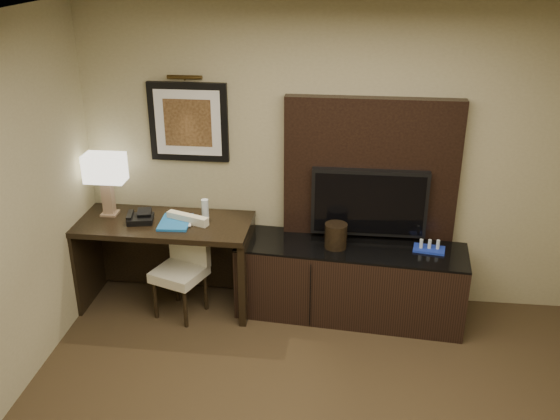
# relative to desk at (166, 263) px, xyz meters

# --- Properties ---
(ceiling) EXTENTS (4.50, 5.00, 0.01)m
(ceiling) POSITION_rel_desk_xyz_m (1.50, -2.15, 2.28)
(ceiling) COLOR silver
(ceiling) RESTS_ON wall_back
(wall_back) EXTENTS (4.50, 0.01, 2.70)m
(wall_back) POSITION_rel_desk_xyz_m (1.50, 0.35, 0.93)
(wall_back) COLOR tan
(wall_back) RESTS_ON floor
(desk) EXTENTS (1.56, 0.68, 0.83)m
(desk) POSITION_rel_desk_xyz_m (0.00, 0.00, 0.00)
(desk) COLOR black
(desk) RESTS_ON floor
(credenza) EXTENTS (2.02, 0.72, 0.68)m
(credenza) POSITION_rel_desk_xyz_m (1.66, -0.00, -0.08)
(credenza) COLOR black
(credenza) RESTS_ON floor
(tv_wall_panel) EXTENTS (1.50, 0.12, 1.30)m
(tv_wall_panel) POSITION_rel_desk_xyz_m (1.80, 0.29, 0.85)
(tv_wall_panel) COLOR black
(tv_wall_panel) RESTS_ON wall_back
(tv) EXTENTS (1.00, 0.08, 0.60)m
(tv) POSITION_rel_desk_xyz_m (1.80, 0.19, 0.60)
(tv) COLOR black
(tv) RESTS_ON tv_wall_panel
(artwork) EXTENTS (0.70, 0.04, 0.70)m
(artwork) POSITION_rel_desk_xyz_m (0.20, 0.33, 1.23)
(artwork) COLOR black
(artwork) RESTS_ON wall_back
(picture_light) EXTENTS (0.04, 0.04, 0.30)m
(picture_light) POSITION_rel_desk_xyz_m (0.20, 0.29, 1.63)
(picture_light) COLOR #433115
(picture_light) RESTS_ON wall_back
(desk_chair) EXTENTS (0.54, 0.57, 0.84)m
(desk_chair) POSITION_rel_desk_xyz_m (0.16, -0.16, 0.00)
(desk_chair) COLOR beige
(desk_chair) RESTS_ON floor
(table_lamp) EXTENTS (0.33, 0.20, 0.52)m
(table_lamp) POSITION_rel_desk_xyz_m (-0.52, 0.10, 0.68)
(table_lamp) COLOR #A18164
(table_lamp) RESTS_ON desk
(desk_phone) EXTENTS (0.25, 0.24, 0.11)m
(desk_phone) POSITION_rel_desk_xyz_m (-0.19, -0.02, 0.47)
(desk_phone) COLOR black
(desk_phone) RESTS_ON desk
(blue_folder) EXTENTS (0.28, 0.36, 0.02)m
(blue_folder) POSITION_rel_desk_xyz_m (0.12, -0.03, 0.43)
(blue_folder) COLOR #1B66B4
(blue_folder) RESTS_ON desk
(book) EXTENTS (0.17, 0.07, 0.23)m
(book) POSITION_rel_desk_xyz_m (0.09, -0.04, 0.53)
(book) COLOR #C6B09C
(book) RESTS_ON desk
(water_bottle) EXTENTS (0.07, 0.07, 0.19)m
(water_bottle) POSITION_rel_desk_xyz_m (0.37, 0.09, 0.51)
(water_bottle) COLOR silver
(water_bottle) RESTS_ON desk
(ice_bucket) EXTENTS (0.20, 0.20, 0.22)m
(ice_bucket) POSITION_rel_desk_xyz_m (1.53, -0.02, 0.37)
(ice_bucket) COLOR black
(ice_bucket) RESTS_ON credenza
(minibar_tray) EXTENTS (0.29, 0.20, 0.09)m
(minibar_tray) POSITION_rel_desk_xyz_m (2.32, 0.01, 0.31)
(minibar_tray) COLOR #1A31A9
(minibar_tray) RESTS_ON credenza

